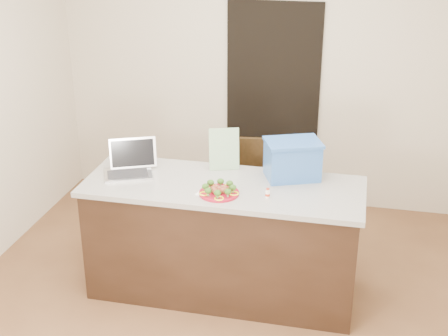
% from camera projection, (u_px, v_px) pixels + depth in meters
% --- Properties ---
extents(ground, '(4.00, 4.00, 0.00)m').
position_uv_depth(ground, '(216.00, 308.00, 4.71)').
color(ground, brown).
rests_on(ground, ground).
extents(room_shell, '(4.00, 4.00, 4.00)m').
position_uv_depth(room_shell, '(215.00, 103.00, 4.07)').
color(room_shell, white).
rests_on(room_shell, ground).
extents(doorway, '(0.90, 0.02, 2.00)m').
position_uv_depth(doorway, '(272.00, 105.00, 6.07)').
color(doorway, black).
rests_on(doorway, ground).
extents(island, '(2.06, 0.76, 0.92)m').
position_uv_depth(island, '(223.00, 239.00, 4.75)').
color(island, black).
rests_on(island, ground).
extents(plate, '(0.29, 0.29, 0.02)m').
position_uv_depth(plate, '(219.00, 193.00, 4.41)').
color(plate, maroon).
rests_on(plate, island).
extents(meatballs, '(0.12, 0.11, 0.04)m').
position_uv_depth(meatballs, '(219.00, 190.00, 4.40)').
color(meatballs, brown).
rests_on(meatballs, plate).
extents(broccoli, '(0.24, 0.24, 0.04)m').
position_uv_depth(broccoli, '(219.00, 187.00, 4.39)').
color(broccoli, '#224612').
rests_on(broccoli, plate).
extents(pepper_rings, '(0.27, 0.28, 0.01)m').
position_uv_depth(pepper_rings, '(219.00, 191.00, 4.41)').
color(pepper_rings, '#FFF11A').
rests_on(pepper_rings, plate).
extents(napkin, '(0.19, 0.19, 0.01)m').
position_uv_depth(napkin, '(211.00, 192.00, 4.44)').
color(napkin, white).
rests_on(napkin, island).
extents(fork, '(0.03, 0.14, 0.00)m').
position_uv_depth(fork, '(208.00, 191.00, 4.45)').
color(fork, '#AFB0B4').
rests_on(fork, napkin).
extents(knife, '(0.06, 0.18, 0.01)m').
position_uv_depth(knife, '(214.00, 193.00, 4.41)').
color(knife, silver).
rests_on(knife, napkin).
extents(yogurt_bottle, '(0.03, 0.03, 0.07)m').
position_uv_depth(yogurt_bottle, '(268.00, 194.00, 4.36)').
color(yogurt_bottle, white).
rests_on(yogurt_bottle, island).
extents(laptop, '(0.42, 0.41, 0.25)m').
position_uv_depth(laptop, '(130.00, 164.00, 4.75)').
color(laptop, silver).
rests_on(laptop, island).
extents(leaflet, '(0.24, 0.12, 0.33)m').
position_uv_depth(leaflet, '(224.00, 149.00, 4.77)').
color(leaflet, silver).
rests_on(leaflet, island).
extents(blue_box, '(0.48, 0.42, 0.29)m').
position_uv_depth(blue_box, '(292.00, 159.00, 4.63)').
color(blue_box, '#305FAE').
rests_on(blue_box, island).
extents(chair, '(0.49, 0.49, 0.98)m').
position_uv_depth(chair, '(239.00, 188.00, 5.36)').
color(chair, '#311F0E').
rests_on(chair, ground).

